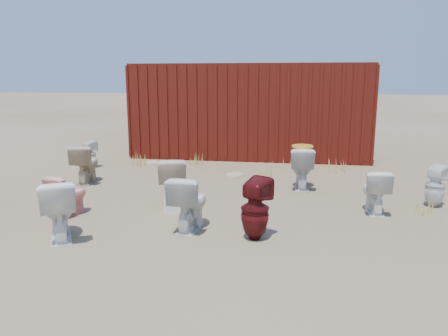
# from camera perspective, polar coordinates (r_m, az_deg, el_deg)

# --- Properties ---
(ground) EXTENTS (100.00, 100.00, 0.00)m
(ground) POSITION_cam_1_polar(r_m,az_deg,el_deg) (6.99, -0.79, -5.41)
(ground) COLOR brown
(ground) RESTS_ON ground
(shipping_container) EXTENTS (6.00, 2.40, 2.40)m
(shipping_container) POSITION_cam_1_polar(r_m,az_deg,el_deg) (11.87, 3.59, 7.56)
(shipping_container) COLOR #51170D
(shipping_container) RESTS_ON ground
(toilet_front_a) EXTENTS (0.78, 0.90, 0.80)m
(toilet_front_a) POSITION_cam_1_polar(r_m,az_deg,el_deg) (6.04, -20.84, -5.04)
(toilet_front_a) COLOR white
(toilet_front_a) RESTS_ON ground
(toilet_front_pink) EXTENTS (0.54, 0.71, 0.64)m
(toilet_front_pink) POSITION_cam_1_polar(r_m,az_deg,el_deg) (7.03, -19.69, -3.31)
(toilet_front_pink) COLOR pink
(toilet_front_pink) RESTS_ON ground
(toilet_front_c) EXTENTS (0.49, 0.79, 0.77)m
(toilet_front_c) POSITION_cam_1_polar(r_m,az_deg,el_deg) (6.02, -4.55, -4.48)
(toilet_front_c) COLOR silver
(toilet_front_c) RESTS_ON ground
(toilet_front_maroon) EXTENTS (0.49, 0.50, 0.81)m
(toilet_front_maroon) POSITION_cam_1_polar(r_m,az_deg,el_deg) (5.64, 4.09, -5.37)
(toilet_front_maroon) COLOR #520E10
(toilet_front_maroon) RESTS_ON ground
(toilet_front_e) EXTENTS (0.41, 0.69, 0.69)m
(toilet_front_e) POSITION_cam_1_polar(r_m,az_deg,el_deg) (7.14, 19.12, -2.83)
(toilet_front_e) COLOR white
(toilet_front_e) RESTS_ON ground
(toilet_back_a) EXTENTS (0.39, 0.39, 0.64)m
(toilet_back_a) POSITION_cam_1_polar(r_m,az_deg,el_deg) (10.56, -17.15, 1.73)
(toilet_back_a) COLOR silver
(toilet_back_a) RESTS_ON ground
(toilet_back_beige_left) EXTENTS (0.52, 0.80, 0.77)m
(toilet_back_beige_left) POSITION_cam_1_polar(r_m,az_deg,el_deg) (9.08, -17.60, 0.53)
(toilet_back_beige_left) COLOR #C3AD8E
(toilet_back_beige_left) RESTS_ON ground
(toilet_back_beige_right) EXTENTS (0.61, 0.87, 0.81)m
(toilet_back_beige_right) POSITION_cam_1_polar(r_m,az_deg,el_deg) (7.13, -6.58, -1.77)
(toilet_back_beige_right) COLOR beige
(toilet_back_beige_right) RESTS_ON ground
(toilet_back_yellowlid) EXTENTS (0.47, 0.79, 0.79)m
(toilet_back_yellowlid) POSITION_cam_1_polar(r_m,az_deg,el_deg) (8.35, 10.11, 0.05)
(toilet_back_yellowlid) COLOR white
(toilet_back_yellowlid) RESTS_ON ground
(toilet_back_e) EXTENTS (0.44, 0.44, 0.69)m
(toilet_back_e) POSITION_cam_1_polar(r_m,az_deg,el_deg) (7.82, 25.86, -2.13)
(toilet_back_e) COLOR white
(toilet_back_e) RESTS_ON ground
(yellow_lid) EXTENTS (0.40, 0.50, 0.02)m
(yellow_lid) POSITION_cam_1_polar(r_m,az_deg,el_deg) (8.28, 10.21, 2.81)
(yellow_lid) COLOR gold
(yellow_lid) RESTS_ON toilet_back_yellowlid
(loose_tank) EXTENTS (0.53, 0.44, 0.35)m
(loose_tank) POSITION_cam_1_polar(r_m,az_deg,el_deg) (6.87, -5.70, -4.26)
(loose_tank) COLOR white
(loose_tank) RESTS_ON ground
(loose_lid_near) EXTENTS (0.41, 0.51, 0.02)m
(loose_lid_near) POSITION_cam_1_polar(r_m,az_deg,el_deg) (9.37, 1.41, -0.88)
(loose_lid_near) COLOR tan
(loose_lid_near) RESTS_ON ground
(loose_lid_far) EXTENTS (0.44, 0.53, 0.02)m
(loose_lid_far) POSITION_cam_1_polar(r_m,az_deg,el_deg) (10.85, -9.54, 0.69)
(loose_lid_far) COLOR beige
(loose_lid_far) RESTS_ON ground
(weed_clump_a) EXTENTS (0.36, 0.36, 0.34)m
(weed_clump_a) POSITION_cam_1_polar(r_m,az_deg,el_deg) (10.57, -11.08, 1.21)
(weed_clump_a) COLOR #AD9E45
(weed_clump_a) RESTS_ON ground
(weed_clump_b) EXTENTS (0.32, 0.32, 0.31)m
(weed_clump_b) POSITION_cam_1_polar(r_m,az_deg,el_deg) (9.37, 5.40, -0.05)
(weed_clump_b) COLOR #AD9E45
(weed_clump_b) RESTS_ON ground
(weed_clump_c) EXTENTS (0.36, 0.36, 0.31)m
(weed_clump_c) POSITION_cam_1_polar(r_m,az_deg,el_deg) (9.96, 14.50, 0.34)
(weed_clump_c) COLOR #AD9E45
(weed_clump_c) RESTS_ON ground
(weed_clump_d) EXTENTS (0.30, 0.30, 0.26)m
(weed_clump_d) POSITION_cam_1_polar(r_m,az_deg,el_deg) (10.52, -3.79, 1.15)
(weed_clump_d) COLOR #AD9E45
(weed_clump_d) RESTS_ON ground
(weed_clump_e) EXTENTS (0.34, 0.34, 0.33)m
(weed_clump_e) POSITION_cam_1_polar(r_m,az_deg,el_deg) (10.04, 8.72, 0.71)
(weed_clump_e) COLOR #AD9E45
(weed_clump_e) RESTS_ON ground
(weed_clump_f) EXTENTS (0.28, 0.28, 0.25)m
(weed_clump_f) POSITION_cam_1_polar(r_m,az_deg,el_deg) (7.39, 24.67, -4.54)
(weed_clump_f) COLOR #AD9E45
(weed_clump_f) RESTS_ON ground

